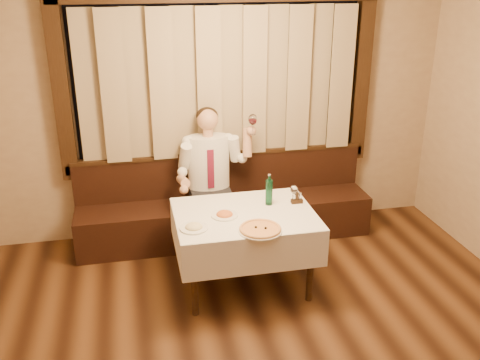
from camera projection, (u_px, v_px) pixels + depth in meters
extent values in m
cube|color=tan|center=(219.00, 109.00, 5.78)|extent=(5.00, 0.01, 2.80)
cube|color=black|center=(219.00, 81.00, 5.65)|extent=(3.00, 0.02, 1.60)
cube|color=orange|center=(154.00, 113.00, 5.61)|extent=(0.50, 0.01, 0.40)
cube|color=black|center=(220.00, 158.00, 5.93)|extent=(3.30, 0.12, 0.10)
cube|color=black|center=(61.00, 89.00, 5.30)|extent=(0.16, 0.12, 1.90)
cube|color=black|center=(361.00, 76.00, 5.92)|extent=(0.16, 0.12, 1.90)
cube|color=#9A8363|center=(220.00, 83.00, 5.56)|extent=(2.90, 0.08, 1.55)
cube|color=black|center=(225.00, 219.00, 5.93)|extent=(3.20, 0.60, 0.45)
cube|color=black|center=(221.00, 174.00, 5.98)|extent=(3.20, 0.12, 0.45)
cube|color=black|center=(221.00, 153.00, 5.88)|extent=(3.20, 0.14, 0.04)
cylinder|color=black|center=(194.00, 279.00, 4.55)|extent=(0.06, 0.06, 0.71)
cylinder|color=black|center=(310.00, 266.00, 4.76)|extent=(0.06, 0.06, 0.71)
cylinder|color=black|center=(184.00, 239.00, 5.22)|extent=(0.06, 0.06, 0.71)
cylinder|color=black|center=(286.00, 229.00, 5.43)|extent=(0.06, 0.06, 0.71)
cube|color=black|center=(245.00, 216.00, 4.85)|extent=(1.20, 0.90, 0.04)
cube|color=white|center=(245.00, 213.00, 4.84)|extent=(1.26, 0.96, 0.01)
cube|color=white|center=(257.00, 256.00, 4.47)|extent=(1.26, 0.01, 0.35)
cube|color=white|center=(234.00, 209.00, 5.34)|extent=(1.26, 0.01, 0.35)
cube|color=white|center=(176.00, 237.00, 4.78)|extent=(0.01, 0.96, 0.35)
cube|color=white|center=(310.00, 224.00, 5.03)|extent=(0.01, 0.96, 0.35)
cylinder|color=white|center=(260.00, 230.00, 4.51)|extent=(0.37, 0.37, 0.01)
cylinder|color=#CD4F1E|center=(260.00, 229.00, 4.51)|extent=(0.34, 0.34, 0.01)
torus|color=tan|center=(260.00, 229.00, 4.50)|extent=(0.36, 0.36, 0.03)
sphere|color=black|center=(256.00, 227.00, 4.52)|extent=(0.02, 0.02, 0.02)
sphere|color=black|center=(266.00, 228.00, 4.50)|extent=(0.02, 0.02, 0.02)
cylinder|color=white|center=(225.00, 215.00, 4.78)|extent=(0.24, 0.24, 0.01)
ellipsoid|color=#B9431D|center=(224.00, 211.00, 4.76)|extent=(0.15, 0.15, 0.07)
cylinder|color=white|center=(194.00, 228.00, 4.55)|extent=(0.24, 0.24, 0.02)
ellipsoid|color=beige|center=(194.00, 224.00, 4.53)|extent=(0.15, 0.15, 0.07)
cylinder|color=#125633|center=(269.00, 192.00, 4.97)|extent=(0.07, 0.07, 0.25)
cylinder|color=#125633|center=(269.00, 178.00, 4.92)|extent=(0.03, 0.03, 0.06)
cylinder|color=silver|center=(269.00, 175.00, 4.90)|extent=(0.03, 0.03, 0.01)
cylinder|color=white|center=(293.00, 202.00, 5.05)|extent=(0.06, 0.06, 0.01)
cylinder|color=white|center=(293.00, 198.00, 5.03)|extent=(0.01, 0.01, 0.09)
ellipsoid|color=white|center=(294.00, 189.00, 5.00)|extent=(0.07, 0.07, 0.08)
cube|color=black|center=(297.00, 201.00, 5.04)|extent=(0.11, 0.05, 0.04)
cube|color=black|center=(297.00, 196.00, 5.02)|extent=(0.01, 0.05, 0.08)
cylinder|color=white|center=(294.00, 198.00, 5.02)|extent=(0.03, 0.03, 0.06)
cylinder|color=silver|center=(294.00, 194.00, 5.01)|extent=(0.03, 0.03, 0.01)
cylinder|color=white|center=(300.00, 197.00, 5.03)|extent=(0.03, 0.03, 0.06)
cylinder|color=silver|center=(300.00, 194.00, 5.02)|extent=(0.03, 0.03, 0.01)
cube|color=black|center=(212.00, 199.00, 5.66)|extent=(0.42, 0.47, 0.17)
cube|color=black|center=(205.00, 236.00, 5.55)|extent=(0.12, 0.13, 0.45)
cube|color=black|center=(227.00, 234.00, 5.59)|extent=(0.12, 0.13, 0.45)
ellipsoid|color=white|center=(209.00, 162.00, 5.67)|extent=(0.44, 0.27, 0.57)
cube|color=maroon|center=(211.00, 169.00, 5.55)|extent=(0.07, 0.01, 0.42)
cylinder|color=tan|center=(208.00, 132.00, 5.55)|extent=(0.11, 0.11, 0.08)
sphere|color=tan|center=(208.00, 119.00, 5.50)|extent=(0.22, 0.22, 0.22)
ellipsoid|color=black|center=(207.00, 116.00, 5.51)|extent=(0.23, 0.23, 0.17)
sphere|color=white|center=(188.00, 142.00, 5.54)|extent=(0.14, 0.14, 0.14)
sphere|color=white|center=(228.00, 140.00, 5.62)|extent=(0.14, 0.14, 0.14)
sphere|color=tan|center=(184.00, 190.00, 5.26)|extent=(0.09, 0.09, 0.09)
sphere|color=tan|center=(251.00, 131.00, 5.45)|extent=(0.10, 0.10, 0.10)
cylinder|color=white|center=(252.00, 128.00, 5.41)|extent=(0.01, 0.01, 0.12)
ellipsoid|color=white|center=(252.00, 119.00, 5.37)|extent=(0.09, 0.09, 0.11)
ellipsoid|color=#4C070F|center=(252.00, 121.00, 5.38)|extent=(0.07, 0.07, 0.06)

